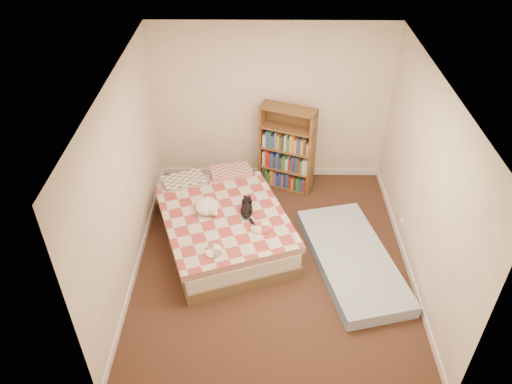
{
  "coord_description": "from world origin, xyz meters",
  "views": [
    {
      "loc": [
        -0.16,
        -4.7,
        4.66
      ],
      "look_at": [
        -0.21,
        0.3,
        0.9
      ],
      "focal_mm": 35.0,
      "sensor_mm": 36.0,
      "label": 1
    }
  ],
  "objects_px": {
    "bed": "(223,222)",
    "floor_mattress": "(352,259)",
    "black_cat": "(247,208)",
    "bookshelf": "(286,157)",
    "white_dog": "(207,206)"
  },
  "relations": [
    {
      "from": "black_cat",
      "to": "white_dog",
      "type": "distance_m",
      "value": 0.52
    },
    {
      "from": "bed",
      "to": "floor_mattress",
      "type": "height_order",
      "value": "bed"
    },
    {
      "from": "bed",
      "to": "black_cat",
      "type": "relative_size",
      "value": 4.23
    },
    {
      "from": "bed",
      "to": "white_dog",
      "type": "relative_size",
      "value": 6.7
    },
    {
      "from": "bed",
      "to": "white_dog",
      "type": "distance_m",
      "value": 0.39
    },
    {
      "from": "black_cat",
      "to": "floor_mattress",
      "type": "bearing_deg",
      "value": -17.71
    },
    {
      "from": "bookshelf",
      "to": "floor_mattress",
      "type": "height_order",
      "value": "bookshelf"
    },
    {
      "from": "bed",
      "to": "bookshelf",
      "type": "bearing_deg",
      "value": 34.63
    },
    {
      "from": "floor_mattress",
      "to": "black_cat",
      "type": "xyz_separation_m",
      "value": [
        -1.37,
        0.46,
        0.47
      ]
    },
    {
      "from": "bed",
      "to": "floor_mattress",
      "type": "relative_size",
      "value": 1.23
    },
    {
      "from": "bed",
      "to": "floor_mattress",
      "type": "bearing_deg",
      "value": -36.56
    },
    {
      "from": "white_dog",
      "to": "black_cat",
      "type": "bearing_deg",
      "value": 4.39
    },
    {
      "from": "bed",
      "to": "bookshelf",
      "type": "xyz_separation_m",
      "value": [
        0.9,
        1.23,
        0.26
      ]
    },
    {
      "from": "bed",
      "to": "white_dog",
      "type": "bearing_deg",
      "value": -179.56
    },
    {
      "from": "floor_mattress",
      "to": "black_cat",
      "type": "bearing_deg",
      "value": 148.25
    }
  ]
}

